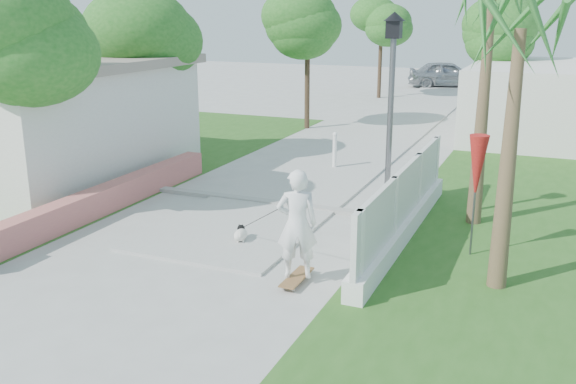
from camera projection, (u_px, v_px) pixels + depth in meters
The scene contains 21 objects.
ground at pixel (113, 308), 9.95m from camera, with size 90.00×90.00×0.00m, color #B7B7B2.
path_strip at pixel (405, 117), 27.67m from camera, with size 3.20×36.00×0.06m, color #B7B7B2.
curb at pixel (272, 203), 15.25m from camera, with size 6.50×0.25×0.10m, color #999993.
grass_left at pixel (91, 161), 19.66m from camera, with size 8.00×20.00×0.01m, color #2B5B1C.
pink_wall at pixel (91, 204), 14.25m from camera, with size 0.45×8.20×0.80m.
house_left at pixel (9, 116), 17.82m from camera, with size 8.40×7.40×3.23m.
lattice_fence at pixel (404, 211), 12.96m from camera, with size 0.35×7.00×1.50m.
building_right at pixel (558, 101), 23.30m from camera, with size 6.00×8.00×2.60m, color silver.
street_lamp at pixel (390, 114), 13.08m from camera, with size 0.44×0.44×4.44m.
bollard at pixel (335, 149), 18.58m from camera, with size 0.14×0.14×1.09m.
patio_umbrella at pixel (477, 168), 11.68m from camera, with size 0.36×0.36×2.30m.
tree_left_near at pixel (13, 43), 13.23m from camera, with size 3.60×3.60×5.28m.
tree_left_mid at pixel (134, 45), 18.57m from camera, with size 3.20×3.20×4.85m.
tree_path_left at pixel (308, 28), 24.19m from camera, with size 3.40×3.40×5.23m.
tree_path_right at pixel (489, 36), 25.50m from camera, with size 3.00×3.00×4.79m.
tree_path_far at pixel (382, 24), 32.98m from camera, with size 3.20×3.20×5.17m.
palm_far at pixel (491, 9), 12.77m from camera, with size 1.80×1.80×5.30m.
palm_near at pixel (519, 45), 9.69m from camera, with size 1.80×1.80×4.70m.
skateboarder at pixel (269, 220), 11.52m from camera, with size 2.15×2.02×1.99m.
dog at pixel (241, 234), 12.71m from camera, with size 0.36×0.49×0.35m.
parked_car at pixel (448, 74), 38.45m from camera, with size 1.86×4.62×1.58m, color #A2A3A9.
Camera 1 is at (6.04, -7.30, 4.45)m, focal length 40.00 mm.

